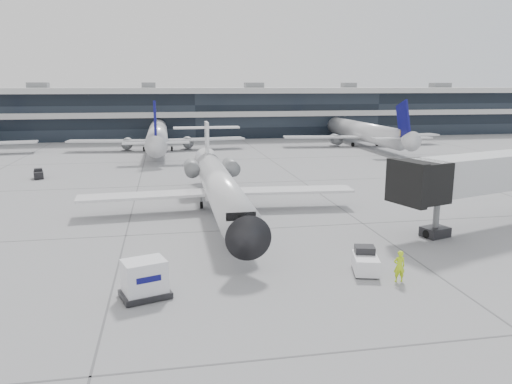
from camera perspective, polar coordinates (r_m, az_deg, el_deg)
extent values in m
plane|color=gray|center=(41.59, -0.78, -4.29)|extent=(220.00, 220.00, 0.00)
cube|color=black|center=(121.72, -7.27, 8.82)|extent=(170.00, 22.00, 10.00)
cylinder|color=silver|center=(46.30, -4.11, 0.55)|extent=(2.95, 26.00, 2.92)
cone|color=black|center=(32.32, -1.31, -4.52)|extent=(2.93, 3.04, 2.92)
cone|color=silver|center=(60.70, -5.63, 3.59)|extent=(2.78, 3.47, 2.78)
cube|color=silver|center=(47.32, -12.75, -0.41)|extent=(12.08, 3.63, 0.24)
cube|color=silver|center=(48.73, 4.02, 0.22)|extent=(12.08, 3.65, 0.24)
cylinder|color=slate|center=(54.77, -7.38, 2.74)|extent=(1.63, 3.68, 1.62)
cylinder|color=slate|center=(55.15, -2.88, 2.89)|extent=(1.63, 3.68, 1.62)
cube|color=silver|center=(59.76, -5.62, 5.65)|extent=(0.31, 2.82, 4.87)
cube|color=silver|center=(60.02, -5.69, 7.34)|extent=(7.80, 1.74, 0.17)
cylinder|color=black|center=(36.96, -2.32, -5.92)|extent=(0.20, 0.61, 0.61)
cylinder|color=black|center=(48.74, -6.25, -1.49)|extent=(0.26, 0.69, 0.69)
cylinder|color=black|center=(49.05, -2.46, -1.34)|extent=(0.26, 0.69, 0.69)
cube|color=#B2B5B7|center=(45.73, 25.30, 2.13)|extent=(15.64, 7.65, 2.87)
cube|color=black|center=(39.72, 18.39, 1.17)|extent=(3.81, 4.23, 3.09)
cylinder|color=slate|center=(41.73, 19.89, -2.77)|extent=(0.49, 0.49, 3.09)
cube|color=black|center=(42.03, 19.78, -4.30)|extent=(2.36, 2.08, 0.77)
imported|color=#C3EF19|center=(31.76, 16.06, -8.15)|extent=(0.75, 0.52, 1.99)
cube|color=white|center=(32.83, 12.40, -7.97)|extent=(2.04, 2.78, 1.02)
cube|color=black|center=(33.13, 12.31, -6.53)|extent=(1.46, 1.30, 0.57)
cylinder|color=black|center=(33.71, 11.09, -8.05)|extent=(0.32, 0.53, 0.50)
cylinder|color=black|center=(33.89, 13.21, -8.04)|extent=(0.32, 0.53, 0.50)
cylinder|color=black|center=(32.03, 11.48, -9.16)|extent=(0.32, 0.53, 0.50)
cylinder|color=black|center=(32.22, 13.71, -9.14)|extent=(0.32, 0.53, 0.50)
cube|color=black|center=(29.38, -12.53, -11.30)|extent=(3.12, 2.67, 0.32)
cube|color=silver|center=(28.97, -12.63, -9.34)|extent=(2.72, 2.35, 1.84)
cone|color=#FD3B0D|center=(55.48, -6.15, 0.07)|extent=(0.32, 0.32, 0.49)
cube|color=#FD3B0D|center=(55.53, -6.14, -0.16)|extent=(0.41, 0.41, 0.03)
cube|color=black|center=(69.93, -23.60, 1.82)|extent=(1.60, 2.18, 0.80)
cube|color=black|center=(70.29, -23.64, 2.31)|extent=(1.14, 1.01, 0.45)
cylinder|color=black|center=(70.68, -23.98, 1.65)|extent=(0.25, 0.42, 0.39)
cylinder|color=black|center=(70.69, -23.19, 1.72)|extent=(0.25, 0.42, 0.39)
cylinder|color=black|center=(69.27, -23.97, 1.46)|extent=(0.25, 0.42, 0.39)
cylinder|color=black|center=(69.28, -23.16, 1.52)|extent=(0.25, 0.42, 0.39)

